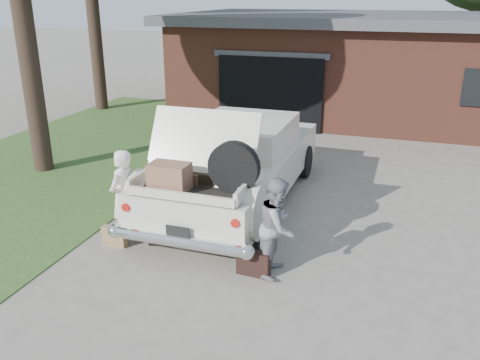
% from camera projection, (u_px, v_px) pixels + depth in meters
% --- Properties ---
extents(ground, '(90.00, 90.00, 0.00)m').
position_uv_depth(ground, '(228.00, 257.00, 8.11)').
color(ground, gray).
rests_on(ground, ground).
extents(grass_strip, '(6.00, 16.00, 0.02)m').
position_uv_depth(grass_strip, '(58.00, 165.00, 12.40)').
color(grass_strip, '#2D4C1E').
rests_on(grass_strip, ground).
extents(house, '(12.80, 7.80, 3.30)m').
position_uv_depth(house, '(366.00, 63.00, 17.45)').
color(house, brown).
rests_on(house, ground).
extents(sedan, '(2.24, 5.63, 2.20)m').
position_uv_depth(sedan, '(237.00, 163.00, 9.97)').
color(sedan, beige).
rests_on(sedan, ground).
extents(woman_left, '(0.39, 0.59, 1.59)m').
position_uv_depth(woman_left, '(123.00, 196.00, 8.40)').
color(woman_left, white).
rests_on(woman_left, ground).
extents(woman_right, '(0.60, 0.75, 1.50)m').
position_uv_depth(woman_right, '(278.00, 227.00, 7.42)').
color(woman_right, gray).
rests_on(woman_right, ground).
extents(suitcase_left, '(0.43, 0.16, 0.33)m').
position_uv_depth(suitcase_left, '(115.00, 236.00, 8.43)').
color(suitcase_left, '#9A7B4E').
rests_on(suitcase_left, ground).
extents(suitcase_right, '(0.51, 0.19, 0.39)m').
position_uv_depth(suitcase_right, '(254.00, 263.00, 7.53)').
color(suitcase_right, black).
rests_on(suitcase_right, ground).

